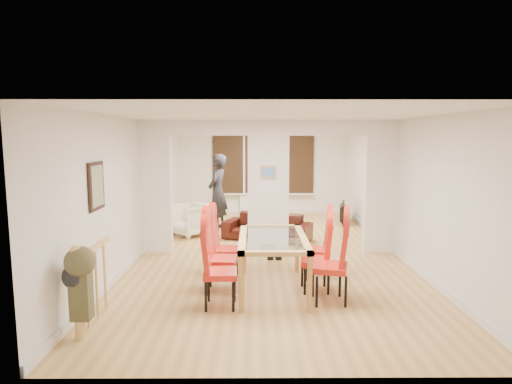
{
  "coord_description": "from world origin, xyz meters",
  "views": [
    {
      "loc": [
        -0.28,
        -8.3,
        2.27
      ],
      "look_at": [
        -0.24,
        0.6,
        1.13
      ],
      "focal_mm": 30.0,
      "sensor_mm": 36.0,
      "label": 1
    }
  ],
  "objects_px": {
    "sofa": "(267,227)",
    "television": "(340,213)",
    "dining_chair_rb": "(315,256)",
    "bowl": "(272,219)",
    "dining_chair_lb": "(221,254)",
    "dining_chair_ra": "(329,261)",
    "bottle": "(267,215)",
    "coffee_table": "(272,224)",
    "dining_table": "(273,263)",
    "dining_chair_lc": "(225,245)",
    "person": "(218,192)",
    "dining_chair_la": "(220,267)",
    "armchair": "(191,220)",
    "dining_chair_rc": "(317,246)"
  },
  "relations": [
    {
      "from": "dining_chair_rb",
      "to": "bowl",
      "type": "distance_m",
      "value": 4.45
    },
    {
      "from": "dining_chair_ra",
      "to": "bowl",
      "type": "bearing_deg",
      "value": 111.32
    },
    {
      "from": "sofa",
      "to": "dining_chair_lc",
      "type": "bearing_deg",
      "value": -84.83
    },
    {
      "from": "dining_chair_lb",
      "to": "bottle",
      "type": "bearing_deg",
      "value": 84.15
    },
    {
      "from": "television",
      "to": "armchair",
      "type": "bearing_deg",
      "value": 121.11
    },
    {
      "from": "dining_chair_lc",
      "to": "television",
      "type": "xyz_separation_m",
      "value": [
        2.74,
        4.43,
        -0.26
      ]
    },
    {
      "from": "person",
      "to": "bowl",
      "type": "height_order",
      "value": "person"
    },
    {
      "from": "dining_chair_lc",
      "to": "person",
      "type": "xyz_separation_m",
      "value": [
        -0.43,
        3.69,
        0.39
      ]
    },
    {
      "from": "dining_chair_la",
      "to": "television",
      "type": "height_order",
      "value": "dining_chair_la"
    },
    {
      "from": "dining_chair_rc",
      "to": "armchair",
      "type": "height_order",
      "value": "dining_chair_rc"
    },
    {
      "from": "coffee_table",
      "to": "bowl",
      "type": "xyz_separation_m",
      "value": [
        0.0,
        0.01,
        0.13
      ]
    },
    {
      "from": "dining_chair_lb",
      "to": "dining_table",
      "type": "bearing_deg",
      "value": 8.32
    },
    {
      "from": "person",
      "to": "bottle",
      "type": "xyz_separation_m",
      "value": [
        1.22,
        0.16,
        -0.59
      ]
    },
    {
      "from": "dining_chair_ra",
      "to": "television",
      "type": "xyz_separation_m",
      "value": [
        1.25,
        5.47,
        -0.31
      ]
    },
    {
      "from": "dining_chair_rc",
      "to": "person",
      "type": "bearing_deg",
      "value": 124.12
    },
    {
      "from": "dining_chair_lc",
      "to": "dining_chair_rb",
      "type": "distance_m",
      "value": 1.49
    },
    {
      "from": "dining_chair_rc",
      "to": "coffee_table",
      "type": "xyz_separation_m",
      "value": [
        -0.57,
        3.81,
        -0.42
      ]
    },
    {
      "from": "dining_table",
      "to": "sofa",
      "type": "bearing_deg",
      "value": 89.68
    },
    {
      "from": "dining_chair_lc",
      "to": "sofa",
      "type": "relative_size",
      "value": 0.56
    },
    {
      "from": "coffee_table",
      "to": "bottle",
      "type": "distance_m",
      "value": 0.26
    },
    {
      "from": "dining_chair_lb",
      "to": "television",
      "type": "height_order",
      "value": "dining_chair_lb"
    },
    {
      "from": "dining_table",
      "to": "dining_chair_ra",
      "type": "distance_m",
      "value": 0.91
    },
    {
      "from": "dining_chair_lb",
      "to": "dining_chair_rb",
      "type": "xyz_separation_m",
      "value": [
        1.39,
        0.02,
        -0.03
      ]
    },
    {
      "from": "dining_chair_rb",
      "to": "sofa",
      "type": "height_order",
      "value": "dining_chair_rb"
    },
    {
      "from": "dining_chair_ra",
      "to": "coffee_table",
      "type": "height_order",
      "value": "dining_chair_ra"
    },
    {
      "from": "bottle",
      "to": "bowl",
      "type": "distance_m",
      "value": 0.16
    },
    {
      "from": "dining_table",
      "to": "dining_chair_la",
      "type": "bearing_deg",
      "value": -139.21
    },
    {
      "from": "dining_table",
      "to": "sofa",
      "type": "height_order",
      "value": "dining_table"
    },
    {
      "from": "dining_chair_rb",
      "to": "bowl",
      "type": "relative_size",
      "value": 4.88
    },
    {
      "from": "dining_chair_lb",
      "to": "person",
      "type": "xyz_separation_m",
      "value": [
        -0.41,
        4.31,
        0.37
      ]
    },
    {
      "from": "dining_chair_la",
      "to": "dining_chair_rc",
      "type": "distance_m",
      "value": 1.9
    },
    {
      "from": "dining_chair_lc",
      "to": "television",
      "type": "relative_size",
      "value": 1.11
    },
    {
      "from": "dining_chair_rb",
      "to": "bowl",
      "type": "bearing_deg",
      "value": 102.63
    },
    {
      "from": "dining_table",
      "to": "dining_chair_rb",
      "type": "distance_m",
      "value": 0.64
    },
    {
      "from": "dining_table",
      "to": "armchair",
      "type": "bearing_deg",
      "value": 115.81
    },
    {
      "from": "dining_chair_lc",
      "to": "dining_chair_la",
      "type": "bearing_deg",
      "value": -83.25
    },
    {
      "from": "armchair",
      "to": "television",
      "type": "bearing_deg",
      "value": 66.61
    },
    {
      "from": "dining_chair_lb",
      "to": "sofa",
      "type": "bearing_deg",
      "value": 80.9
    },
    {
      "from": "bowl",
      "to": "sofa",
      "type": "bearing_deg",
      "value": -97.15
    },
    {
      "from": "television",
      "to": "bowl",
      "type": "distance_m",
      "value": 1.93
    },
    {
      "from": "dining_chair_lb",
      "to": "sofa",
      "type": "distance_m",
      "value": 3.33
    },
    {
      "from": "dining_chair_la",
      "to": "dining_chair_rb",
      "type": "relative_size",
      "value": 1.04
    },
    {
      "from": "bottle",
      "to": "coffee_table",
      "type": "bearing_deg",
      "value": -18.0
    },
    {
      "from": "dining_chair_lb",
      "to": "dining_chair_ra",
      "type": "relative_size",
      "value": 0.96
    },
    {
      "from": "dining_table",
      "to": "armchair",
      "type": "distance_m",
      "value": 4.02
    },
    {
      "from": "dining_chair_lb",
      "to": "dining_chair_rb",
      "type": "height_order",
      "value": "dining_chair_lb"
    },
    {
      "from": "sofa",
      "to": "television",
      "type": "bearing_deg",
      "value": 63.82
    },
    {
      "from": "dining_table",
      "to": "coffee_table",
      "type": "bearing_deg",
      "value": 87.81
    },
    {
      "from": "sofa",
      "to": "coffee_table",
      "type": "xyz_separation_m",
      "value": [
        0.15,
        1.2,
        -0.18
      ]
    },
    {
      "from": "dining_table",
      "to": "dining_chair_lb",
      "type": "xyz_separation_m",
      "value": [
        -0.76,
        -0.05,
        0.15
      ]
    }
  ]
}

